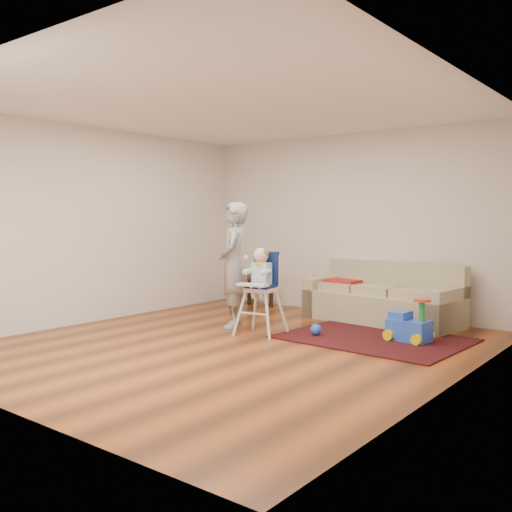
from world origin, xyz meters
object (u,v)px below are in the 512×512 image
Objects in this scene: sofa at (381,293)px; high_chair at (261,293)px; toy_ball at (316,330)px; adult at (234,265)px; ride_on_toy at (409,319)px; side_table at (251,292)px.

sofa is 2.03× the size of high_chair.
high_chair reaches higher than toy_ball.
adult reaches higher than sofa.
high_chair is (-0.60, -0.32, 0.44)m from toy_ball.
high_chair is (-1.62, -0.73, 0.25)m from ride_on_toy.
adult is at bearing -172.94° from toy_ball.
sofa is at bearing 102.00° from adult.
adult is (-1.42, -1.48, 0.41)m from sofa.
side_table is at bearing -171.39° from sofa.
sofa is at bearing 80.35° from toy_ball.
side_table is 2.10m from high_chair.
sofa is 4.32× the size of side_table.
side_table is 0.31× the size of adult.
high_chair is at bearing -151.97° from toy_ball.
toy_ball is at bearing -31.89° from side_table.
side_table is 1.00× the size of ride_on_toy.
adult reaches higher than side_table.
sofa is at bearing 135.90° from ride_on_toy.
side_table is at bearing 169.67° from ride_on_toy.
ride_on_toy is 1.80m from high_chair.
toy_ball is 0.08× the size of adult.
toy_ball is (-0.23, -1.33, -0.33)m from sofa.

